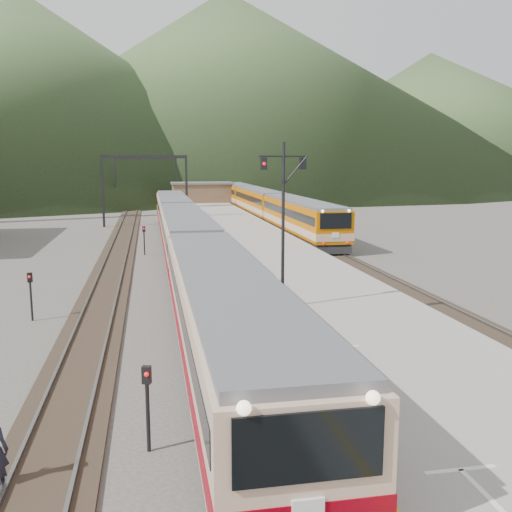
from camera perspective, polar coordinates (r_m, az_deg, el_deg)
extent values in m
plane|color=#47423D|center=(13.24, 1.73, -24.13)|extent=(400.00, 400.00, 0.00)
cube|color=black|center=(51.34, -7.80, 1.26)|extent=(2.60, 200.00, 0.12)
cube|color=slate|center=(51.30, -8.60, 1.35)|extent=(0.10, 200.00, 0.14)
cube|color=slate|center=(51.37, -7.00, 1.39)|extent=(0.10, 200.00, 0.14)
cube|color=black|center=(51.35, -13.38, 1.09)|extent=(2.60, 200.00, 0.12)
cube|color=slate|center=(51.38, -14.18, 1.18)|extent=(0.10, 200.00, 0.14)
cube|color=slate|center=(51.31, -12.58, 1.23)|extent=(0.10, 200.00, 0.14)
cube|color=black|center=(53.13, 4.69, 1.59)|extent=(2.60, 200.00, 0.12)
cube|color=slate|center=(52.93, 3.94, 1.68)|extent=(0.10, 200.00, 0.14)
cube|color=slate|center=(53.31, 5.44, 1.72)|extent=(0.10, 200.00, 0.14)
cube|color=gray|center=(49.89, -1.25, 1.62)|extent=(8.00, 100.00, 1.00)
cube|color=black|center=(66.05, -15.08, 6.27)|extent=(0.25, 0.25, 8.00)
cube|color=black|center=(65.99, -6.96, 6.53)|extent=(0.25, 0.25, 8.00)
cube|color=black|center=(65.77, -11.13, 9.72)|extent=(9.30, 0.22, 0.35)
cube|color=black|center=(90.97, -13.88, 7.12)|extent=(0.25, 0.25, 8.00)
cube|color=black|center=(90.93, -7.98, 7.30)|extent=(0.25, 0.25, 8.00)
cube|color=black|center=(90.77, -11.01, 9.61)|extent=(9.30, 0.22, 0.35)
cube|color=brown|center=(89.26, -5.44, 6.28)|extent=(9.00, 4.00, 2.80)
cube|color=slate|center=(89.19, -5.46, 7.27)|extent=(9.40, 4.40, 0.30)
cone|color=#324921|center=(205.52, -21.83, 15.16)|extent=(180.00, 180.00, 60.00)
cone|color=#324921|center=(244.80, -3.00, 16.55)|extent=(220.00, 220.00, 75.00)
cone|color=#324921|center=(248.35, 16.84, 13.17)|extent=(160.00, 160.00, 50.00)
cube|color=tan|center=(19.29, -3.10, -6.28)|extent=(3.05, 20.51, 3.72)
cube|color=tan|center=(39.84, -7.05, 1.86)|extent=(3.05, 20.51, 3.72)
cube|color=tan|center=(60.71, -8.30, 4.44)|extent=(3.05, 20.51, 3.72)
cube|color=#B45B00|center=(53.65, 4.50, 3.85)|extent=(3.04, 20.46, 3.71)
cube|color=#B45B00|center=(74.02, 0.28, 5.43)|extent=(3.04, 20.46, 3.71)
cube|color=#B45B00|center=(94.64, -2.12, 6.31)|extent=(3.04, 20.46, 3.71)
cylinder|color=black|center=(24.49, 2.72, 2.98)|extent=(0.14, 0.14, 7.12)
cube|color=black|center=(24.33, 2.78, 9.92)|extent=(2.18, 0.45, 0.07)
cube|color=black|center=(23.99, 0.77, 9.22)|extent=(0.28, 0.22, 0.50)
cube|color=black|center=(24.70, 4.72, 9.19)|extent=(0.28, 0.22, 0.50)
cylinder|color=black|center=(15.21, -10.76, -15.29)|extent=(0.10, 0.10, 2.00)
cube|color=black|center=(14.80, -10.89, -11.59)|extent=(0.26, 0.22, 0.45)
cylinder|color=black|center=(45.67, -11.11, 1.34)|extent=(0.10, 0.10, 2.00)
cube|color=black|center=(45.53, -11.15, 2.65)|extent=(0.24, 0.18, 0.45)
cylinder|color=black|center=(28.36, -21.56, -4.09)|extent=(0.10, 0.10, 2.00)
cube|color=black|center=(28.15, -21.69, -2.01)|extent=(0.27, 0.24, 0.45)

